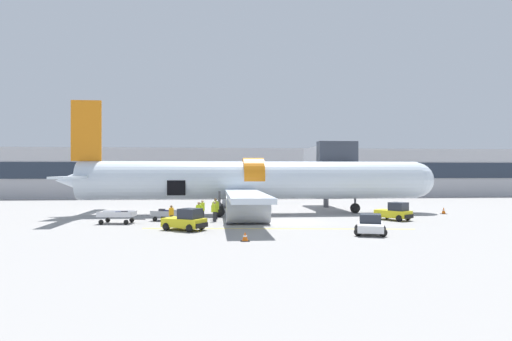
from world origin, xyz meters
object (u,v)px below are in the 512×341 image
at_px(baggage_cart_queued, 118,217).
at_px(ground_crew_helper, 215,211).
at_px(baggage_tug_rear, 394,212).
at_px(ground_crew_driver, 199,212).
at_px(baggage_tug_lead, 370,225).
at_px(airplane, 248,182).
at_px(ground_crew_loader_b, 202,209).
at_px(baggage_tug_mid, 186,221).
at_px(baggage_cart_loading, 172,215).
at_px(ground_crew_loader_a, 171,214).
at_px(ground_crew_supervisor, 216,208).

bearing_deg(baggage_cart_queued, ground_crew_helper, 6.15).
bearing_deg(baggage_tug_rear, ground_crew_driver, -178.05).
relative_size(baggage_tug_lead, baggage_tug_rear, 1.05).
height_order(airplane, ground_crew_helper, airplane).
xyz_separation_m(baggage_tug_lead, ground_crew_helper, (-10.44, 8.75, 0.30)).
bearing_deg(ground_crew_driver, airplane, 58.04).
bearing_deg(baggage_cart_queued, ground_crew_loader_b, 18.99).
xyz_separation_m(ground_crew_loader_b, ground_crew_driver, (-0.24, -2.54, 0.00)).
height_order(baggage_tug_mid, baggage_cart_loading, baggage_tug_mid).
relative_size(ground_crew_loader_a, ground_crew_helper, 0.91).
relative_size(baggage_tug_mid, ground_crew_loader_a, 2.21).
xyz_separation_m(baggage_tug_lead, baggage_tug_rear, (5.08, 8.27, 0.08)).
distance_m(baggage_cart_queued, ground_crew_driver, 6.51).
xyz_separation_m(airplane, baggage_cart_queued, (-11.11, -7.17, -2.67)).
bearing_deg(baggage_cart_queued, ground_crew_driver, -1.93).
height_order(baggage_cart_queued, ground_crew_loader_a, ground_crew_loader_a).
bearing_deg(baggage_tug_mid, baggage_tug_lead, -14.14).
xyz_separation_m(airplane, ground_crew_loader_b, (-4.37, -4.85, -2.30)).
xyz_separation_m(airplane, baggage_tug_rear, (12.20, -6.82, -2.53)).
bearing_deg(baggage_tug_rear, ground_crew_loader_a, -175.81).
height_order(baggage_tug_rear, ground_crew_driver, ground_crew_driver).
relative_size(ground_crew_supervisor, ground_crew_helper, 1.09).
height_order(baggage_cart_queued, ground_crew_helper, ground_crew_helper).
relative_size(ground_crew_driver, ground_crew_helper, 1.02).
bearing_deg(ground_crew_helper, ground_crew_loader_a, -151.44).
xyz_separation_m(baggage_tug_rear, ground_crew_loader_b, (-16.58, 1.96, 0.23)).
bearing_deg(ground_crew_driver, baggage_tug_lead, -33.24).
relative_size(baggage_tug_lead, ground_crew_loader_a, 2.23).
bearing_deg(ground_crew_loader_b, ground_crew_driver, -95.31).
distance_m(baggage_tug_mid, baggage_cart_queued, 7.43).
bearing_deg(ground_crew_loader_a, ground_crew_helper, 28.56).
bearing_deg(ground_crew_supervisor, baggage_tug_mid, -106.37).
bearing_deg(baggage_tug_lead, baggage_tug_rear, 58.44).
distance_m(airplane, baggage_cart_loading, 9.31).
height_order(airplane, ground_crew_driver, airplane).
relative_size(baggage_tug_lead, baggage_cart_loading, 0.82).
relative_size(ground_crew_loader_a, ground_crew_driver, 0.89).
relative_size(airplane, ground_crew_supervisor, 20.20).
bearing_deg(ground_crew_loader_b, ground_crew_loader_a, -125.45).
relative_size(baggage_cart_loading, ground_crew_driver, 2.41).
xyz_separation_m(ground_crew_loader_a, ground_crew_helper, (3.44, 1.87, 0.08)).
xyz_separation_m(baggage_tug_lead, baggage_cart_queued, (-18.24, 7.91, -0.06)).
height_order(baggage_tug_lead, baggage_cart_loading, baggage_tug_lead).
xyz_separation_m(baggage_tug_rear, baggage_cart_loading, (-19.19, 1.31, -0.20)).
bearing_deg(ground_crew_loader_b, ground_crew_supervisor, 15.01).
relative_size(baggage_cart_loading, ground_crew_supervisor, 2.26).
bearing_deg(baggage_tug_lead, ground_crew_supervisor, 134.52).
bearing_deg(baggage_tug_rear, ground_crew_helper, 178.21).
distance_m(baggage_cart_loading, baggage_cart_queued, 4.45).
distance_m(baggage_tug_mid, ground_crew_helper, 5.97).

